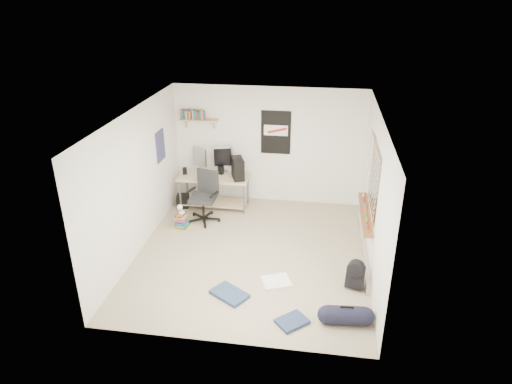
# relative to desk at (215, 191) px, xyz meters

# --- Properties ---
(floor) EXTENTS (4.00, 4.50, 0.01)m
(floor) POSITION_rel_desk_xyz_m (1.08, -1.74, -0.37)
(floor) COLOR gray
(floor) RESTS_ON ground
(ceiling) EXTENTS (4.00, 4.50, 0.01)m
(ceiling) POSITION_rel_desk_xyz_m (1.08, -1.74, 2.14)
(ceiling) COLOR white
(ceiling) RESTS_ON ground
(back_wall) EXTENTS (4.00, 0.01, 2.50)m
(back_wall) POSITION_rel_desk_xyz_m (1.08, 0.52, 0.89)
(back_wall) COLOR silver
(back_wall) RESTS_ON ground
(left_wall) EXTENTS (0.01, 4.50, 2.50)m
(left_wall) POSITION_rel_desk_xyz_m (-0.92, -1.74, 0.89)
(left_wall) COLOR silver
(left_wall) RESTS_ON ground
(right_wall) EXTENTS (0.01, 4.50, 2.50)m
(right_wall) POSITION_rel_desk_xyz_m (3.09, -1.74, 0.89)
(right_wall) COLOR silver
(right_wall) RESTS_ON ground
(desk) EXTENTS (1.57, 0.93, 0.67)m
(desk) POSITION_rel_desk_xyz_m (0.00, 0.00, 0.00)
(desk) COLOR #C9BD8B
(desk) RESTS_ON floor
(monitor_left) EXTENTS (0.35, 0.26, 0.39)m
(monitor_left) POSITION_rel_desk_xyz_m (-0.35, 0.26, 0.50)
(monitor_left) COLOR #B8B7BD
(monitor_left) RESTS_ON desk
(monitor_right) EXTENTS (0.41, 0.20, 0.44)m
(monitor_right) POSITION_rel_desk_xyz_m (0.15, 0.26, 0.53)
(monitor_right) COLOR #939297
(monitor_right) RESTS_ON desk
(pc_tower) EXTENTS (0.35, 0.49, 0.46)m
(pc_tower) POSITION_rel_desk_xyz_m (0.52, -0.03, 0.54)
(pc_tower) COLOR black
(pc_tower) RESTS_ON desk
(keyboard) EXTENTS (0.44, 0.30, 0.02)m
(keyboard) POSITION_rel_desk_xyz_m (-0.09, -0.11, 0.32)
(keyboard) COLOR black
(keyboard) RESTS_ON desk
(speaker_left) EXTENTS (0.11, 0.11, 0.17)m
(speaker_left) POSITION_rel_desk_xyz_m (-0.63, 0.02, 0.39)
(speaker_left) COLOR black
(speaker_left) RESTS_ON desk
(speaker_right) EXTENTS (0.12, 0.12, 0.20)m
(speaker_right) POSITION_rel_desk_xyz_m (0.12, 0.14, 0.41)
(speaker_right) COLOR black
(speaker_right) RESTS_ON desk
(office_chair) EXTENTS (0.84, 0.84, 1.03)m
(office_chair) POSITION_rel_desk_xyz_m (-0.07, -0.67, 0.12)
(office_chair) COLOR black
(office_chair) RESTS_ON floor
(wall_shelf) EXTENTS (0.80, 0.22, 0.24)m
(wall_shelf) POSITION_rel_desk_xyz_m (-0.37, 0.40, 1.42)
(wall_shelf) COLOR tan
(wall_shelf) RESTS_ON back_wall
(poster_back_wall) EXTENTS (0.62, 0.03, 0.92)m
(poster_back_wall) POSITION_rel_desk_xyz_m (1.23, 0.49, 1.19)
(poster_back_wall) COLOR black
(poster_back_wall) RESTS_ON back_wall
(poster_left_wall) EXTENTS (0.02, 0.42, 0.60)m
(poster_left_wall) POSITION_rel_desk_xyz_m (-0.90, -0.54, 1.14)
(poster_left_wall) COLOR navy
(poster_left_wall) RESTS_ON left_wall
(window) EXTENTS (0.10, 1.50, 1.26)m
(window) POSITION_rel_desk_xyz_m (3.03, -1.44, 1.08)
(window) COLOR brown
(window) RESTS_ON right_wall
(baseboard_heater) EXTENTS (0.08, 2.50, 0.18)m
(baseboard_heater) POSITION_rel_desk_xyz_m (3.04, -1.44, -0.28)
(baseboard_heater) COLOR #B7B2A8
(baseboard_heater) RESTS_ON floor
(backpack) EXTENTS (0.32, 0.28, 0.36)m
(backpack) POSITION_rel_desk_xyz_m (2.83, -2.49, -0.16)
(backpack) COLOR black
(backpack) RESTS_ON floor
(duffel_bag) EXTENTS (0.30, 0.30, 0.54)m
(duffel_bag) POSITION_rel_desk_xyz_m (2.67, -3.36, -0.22)
(duffel_bag) COLOR black
(duffel_bag) RESTS_ON floor
(tshirt) EXTENTS (0.54, 0.51, 0.04)m
(tshirt) POSITION_rel_desk_xyz_m (1.61, -2.55, -0.34)
(tshirt) COLOR white
(tshirt) RESTS_ON floor
(jeans_a) EXTENTS (0.66, 0.60, 0.06)m
(jeans_a) POSITION_rel_desk_xyz_m (0.93, -2.99, -0.33)
(jeans_a) COLOR navy
(jeans_a) RESTS_ON floor
(jeans_b) EXTENTS (0.52, 0.51, 0.05)m
(jeans_b) POSITION_rel_desk_xyz_m (1.93, -3.47, -0.34)
(jeans_b) COLOR #222F4F
(jeans_b) RESTS_ON floor
(book_stack) EXTENTS (0.45, 0.38, 0.29)m
(book_stack) POSITION_rel_desk_xyz_m (-0.42, -1.01, -0.22)
(book_stack) COLOR brown
(book_stack) RESTS_ON floor
(desk_lamp) EXTENTS (0.18, 0.23, 0.20)m
(desk_lamp) POSITION_rel_desk_xyz_m (-0.40, -1.03, 0.02)
(desk_lamp) COLOR white
(desk_lamp) RESTS_ON book_stack
(subwoofer) EXTENTS (0.28, 0.28, 0.28)m
(subwoofer) POSITION_rel_desk_xyz_m (-0.67, -0.13, -0.22)
(subwoofer) COLOR black
(subwoofer) RESTS_ON floor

